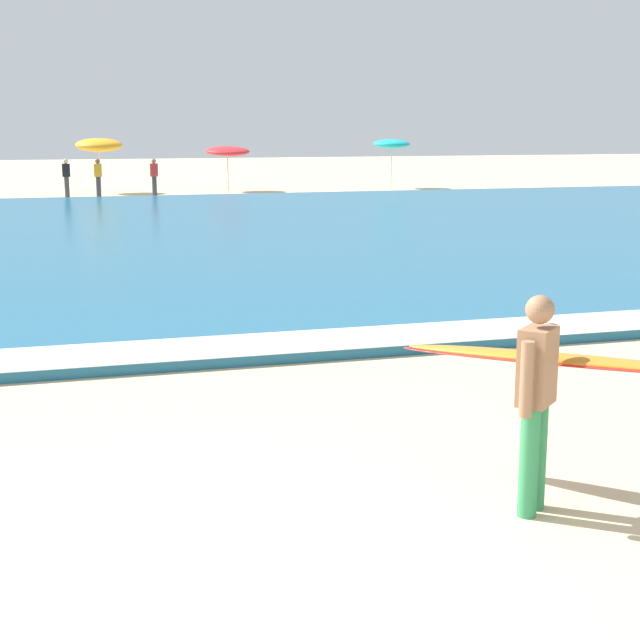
# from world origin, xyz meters

# --- Properties ---
(ground_plane) EXTENTS (160.00, 160.00, 0.00)m
(ground_plane) POSITION_xyz_m (0.00, 0.00, 0.00)
(ground_plane) COLOR beige
(sea) EXTENTS (120.00, 28.00, 0.14)m
(sea) POSITION_xyz_m (0.00, 19.42, 0.07)
(sea) COLOR #1E6084
(sea) RESTS_ON ground
(surf_foam) EXTENTS (120.00, 1.25, 0.01)m
(surf_foam) POSITION_xyz_m (0.00, 6.02, 0.15)
(surf_foam) COLOR white
(surf_foam) RESTS_ON sea
(surfer_with_board) EXTENTS (2.08, 2.25, 1.73)m
(surfer_with_board) POSITION_xyz_m (2.89, 0.52, 1.03)
(surfer_with_board) COLOR #338E56
(surfer_with_board) RESTS_ON ground
(beach_umbrella_2) EXTENTS (2.04, 2.08, 2.46)m
(beach_umbrella_2) POSITION_xyz_m (1.57, 37.49, 2.09)
(beach_umbrella_2) COLOR beige
(beach_umbrella_2) RESTS_ON ground
(beach_umbrella_3) EXTENTS (2.01, 2.03, 2.08)m
(beach_umbrella_3) POSITION_xyz_m (7.21, 37.01, 1.80)
(beach_umbrella_3) COLOR beige
(beach_umbrella_3) RESTS_ON ground
(beach_umbrella_4) EXTENTS (1.75, 1.77, 2.34)m
(beach_umbrella_4) POSITION_xyz_m (15.14, 37.09, 2.07)
(beach_umbrella_4) COLOR beige
(beach_umbrella_4) RESTS_ON ground
(beachgoer_near_row_left) EXTENTS (0.32, 0.20, 1.58)m
(beachgoer_near_row_left) POSITION_xyz_m (3.62, 34.66, 0.84)
(beachgoer_near_row_left) COLOR #383842
(beachgoer_near_row_left) RESTS_ON ground
(beachgoer_near_row_mid) EXTENTS (0.32, 0.20, 1.58)m
(beachgoer_near_row_mid) POSITION_xyz_m (1.34, 35.02, 0.84)
(beachgoer_near_row_mid) COLOR #383842
(beachgoer_near_row_mid) RESTS_ON ground
(beachgoer_near_row_right) EXTENTS (0.32, 0.20, 1.58)m
(beachgoer_near_row_right) POSITION_xyz_m (0.07, 35.40, 0.84)
(beachgoer_near_row_right) COLOR #383842
(beachgoer_near_row_right) RESTS_ON ground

